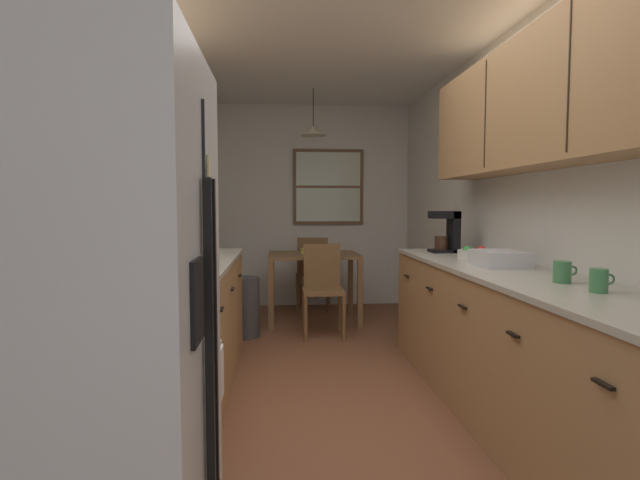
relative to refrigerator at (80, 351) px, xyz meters
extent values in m
plane|color=brown|center=(0.94, 2.29, -0.86)|extent=(12.00, 12.00, 0.00)
cube|color=silver|center=(-0.41, 2.29, 0.41)|extent=(0.10, 9.00, 2.55)
cube|color=silver|center=(2.29, 2.29, 0.41)|extent=(0.10, 9.00, 2.55)
cube|color=silver|center=(0.94, 4.94, 0.41)|extent=(4.40, 0.10, 2.55)
cube|color=white|center=(0.94, 2.29, 1.73)|extent=(4.40, 9.00, 0.08)
cube|color=silver|center=(0.00, 0.00, 0.00)|extent=(0.72, 0.74, 1.72)
cube|color=black|center=(0.36, 0.00, -0.05)|extent=(0.01, 0.01, 1.55)
cube|color=black|center=(0.38, -0.04, -0.05)|extent=(0.02, 0.02, 1.10)
cube|color=black|center=(0.38, 0.04, -0.05)|extent=(0.02, 0.02, 1.10)
cube|color=black|center=(0.36, -0.16, 0.17)|extent=(0.01, 0.15, 0.22)
cube|color=beige|center=(0.36, 0.10, 0.54)|extent=(0.01, 0.05, 0.07)
cube|color=white|center=(-0.05, 0.68, -0.41)|extent=(0.62, 0.59, 0.90)
cube|color=black|center=(0.27, 0.68, -0.44)|extent=(0.01, 0.41, 0.30)
cube|color=silver|center=(0.29, 0.68, -0.23)|extent=(0.02, 0.47, 0.02)
cube|color=black|center=(-0.05, 0.68, 0.05)|extent=(0.59, 0.56, 0.02)
cube|color=white|center=(-0.33, 0.68, 0.14)|extent=(0.06, 0.59, 0.20)
cylinder|color=#2D2D2D|center=(-0.19, 0.56, 0.06)|extent=(0.15, 0.15, 0.01)
cylinder|color=#2D2D2D|center=(-0.19, 0.81, 0.06)|extent=(0.15, 0.15, 0.01)
cylinder|color=#2D2D2D|center=(0.09, 0.56, 0.06)|extent=(0.15, 0.15, 0.01)
cylinder|color=#2D2D2D|center=(0.09, 0.81, 0.06)|extent=(0.15, 0.15, 0.01)
cube|color=silver|center=(-0.17, 0.68, 0.80)|extent=(0.38, 0.57, 0.33)
cube|color=black|center=(0.02, 0.63, 0.80)|extent=(0.01, 0.34, 0.21)
cube|color=#2D2D33|center=(0.02, 0.88, 0.80)|extent=(0.01, 0.11, 0.21)
cube|color=#A87A4C|center=(-0.06, 2.02, -0.43)|extent=(0.60, 2.06, 0.87)
cube|color=#B7B2A3|center=(-0.06, 2.02, 0.02)|extent=(0.63, 2.08, 0.03)
cube|color=black|center=(0.25, 1.33, -0.16)|extent=(0.02, 0.10, 0.01)
cube|color=black|center=(0.25, 2.02, -0.16)|extent=(0.02, 0.10, 0.01)
cube|color=black|center=(0.25, 2.70, -0.16)|extent=(0.02, 0.10, 0.01)
cube|color=#A87A4C|center=(-0.20, 1.97, 0.99)|extent=(0.32, 2.16, 0.66)
cube|color=#2D2319|center=(-0.04, 1.61, 0.99)|extent=(0.01, 0.01, 0.61)
cube|color=#2D2319|center=(-0.04, 2.32, 0.99)|extent=(0.01, 0.01, 0.61)
cube|color=#A87A4C|center=(1.94, 1.29, -0.43)|extent=(0.60, 3.14, 0.87)
cube|color=#B7B2A3|center=(1.94, 1.29, 0.02)|extent=(0.63, 3.16, 0.03)
cube|color=black|center=(1.63, 0.04, -0.16)|extent=(0.02, 0.10, 0.01)
cube|color=black|center=(1.63, 0.67, -0.16)|extent=(0.02, 0.10, 0.01)
cube|color=black|center=(1.63, 1.29, -0.16)|extent=(0.02, 0.10, 0.01)
cube|color=black|center=(1.63, 1.92, -0.16)|extent=(0.02, 0.10, 0.01)
cube|color=black|center=(1.63, 2.55, -0.16)|extent=(0.02, 0.10, 0.01)
cube|color=#A87A4C|center=(2.08, 1.24, 1.01)|extent=(0.32, 2.84, 0.75)
cube|color=#2D2319|center=(1.92, 0.78, 1.01)|extent=(0.01, 0.01, 0.69)
cube|color=#2D2319|center=(1.92, 1.71, 1.01)|extent=(0.01, 0.01, 0.69)
cube|color=brown|center=(0.95, 3.97, -0.12)|extent=(0.98, 0.75, 0.03)
cube|color=brown|center=(0.49, 3.63, -0.50)|extent=(0.06, 0.06, 0.72)
cube|color=brown|center=(1.42, 3.63, -0.50)|extent=(0.06, 0.06, 0.72)
cube|color=brown|center=(0.49, 4.32, -0.50)|extent=(0.06, 0.06, 0.72)
cube|color=brown|center=(1.42, 4.32, -0.50)|extent=(0.06, 0.06, 0.72)
cube|color=brown|center=(1.01, 3.32, -0.41)|extent=(0.40, 0.40, 0.04)
cube|color=brown|center=(1.01, 3.50, -0.19)|extent=(0.37, 0.03, 0.45)
cylinder|color=brown|center=(1.19, 3.13, -0.65)|extent=(0.04, 0.04, 0.43)
cylinder|color=brown|center=(0.82, 3.14, -0.65)|extent=(0.04, 0.04, 0.43)
cylinder|color=brown|center=(1.19, 3.50, -0.65)|extent=(0.04, 0.04, 0.43)
cylinder|color=brown|center=(0.83, 3.50, -0.65)|extent=(0.04, 0.04, 0.43)
cube|color=brown|center=(1.00, 4.63, -0.41)|extent=(0.45, 0.45, 0.04)
cube|color=brown|center=(0.98, 4.45, -0.19)|extent=(0.37, 0.09, 0.45)
cylinder|color=brown|center=(0.85, 4.84, -0.65)|extent=(0.04, 0.04, 0.43)
cylinder|color=brown|center=(1.21, 4.79, -0.65)|extent=(0.04, 0.04, 0.43)
cylinder|color=brown|center=(0.80, 4.48, -0.65)|extent=(0.04, 0.04, 0.43)
cylinder|color=brown|center=(1.16, 4.42, -0.65)|extent=(0.04, 0.04, 0.43)
cylinder|color=black|center=(0.95, 3.97, 1.48)|extent=(0.01, 0.01, 0.41)
cone|color=beige|center=(0.95, 3.97, 1.23)|extent=(0.28, 0.28, 0.10)
sphere|color=white|center=(0.95, 3.97, 1.25)|extent=(0.06, 0.06, 0.06)
cube|color=brown|center=(1.21, 4.87, 0.66)|extent=(0.90, 0.04, 0.95)
cube|color=silver|center=(1.21, 4.86, 0.66)|extent=(0.82, 0.01, 0.87)
cube|color=brown|center=(1.21, 4.85, 0.66)|extent=(0.82, 0.02, 0.03)
cylinder|color=#3F3F42|center=(0.24, 3.37, -0.57)|extent=(0.29, 0.29, 0.59)
cylinder|color=#D84C19|center=(-0.06, 1.23, 0.13)|extent=(0.12, 0.12, 0.19)
cylinder|color=white|center=(-0.06, 1.23, 0.23)|extent=(0.12, 0.12, 0.02)
cube|color=white|center=(0.30, 0.83, -0.36)|extent=(0.02, 0.16, 0.24)
cube|color=black|center=(1.92, 2.49, 0.05)|extent=(0.22, 0.18, 0.02)
cube|color=black|center=(2.00, 2.49, 0.21)|extent=(0.06, 0.18, 0.34)
cube|color=black|center=(1.92, 2.49, 0.35)|extent=(0.22, 0.18, 0.06)
cylinder|color=#331E14|center=(1.90, 2.49, 0.12)|extent=(0.11, 0.11, 0.11)
cylinder|color=#3F7F4C|center=(1.98, 0.59, 0.09)|extent=(0.08, 0.08, 0.11)
torus|color=#3F7F4C|center=(2.03, 0.59, 0.10)|extent=(0.05, 0.01, 0.05)
cylinder|color=#3F7F4C|center=(1.97, 0.87, 0.09)|extent=(0.08, 0.08, 0.11)
torus|color=#3F7F4C|center=(2.03, 0.87, 0.10)|extent=(0.05, 0.01, 0.05)
cylinder|color=silver|center=(1.98, 2.01, 0.07)|extent=(0.23, 0.23, 0.06)
cylinder|color=black|center=(1.98, 2.01, 0.08)|extent=(0.19, 0.19, 0.03)
sphere|color=red|center=(2.04, 2.01, 0.10)|extent=(0.06, 0.06, 0.06)
sphere|color=green|center=(1.93, 2.01, 0.10)|extent=(0.06, 0.06, 0.06)
cube|color=silver|center=(1.96, 1.53, 0.09)|extent=(0.28, 0.34, 0.10)
cylinder|color=#E0D14C|center=(0.89, 3.98, -0.08)|extent=(0.16, 0.16, 0.06)
camera|label=1|loc=(0.58, -1.46, 0.42)|focal=27.92mm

